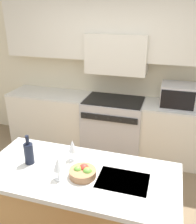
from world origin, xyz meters
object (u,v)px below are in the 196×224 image
at_px(microwave, 181,96).
at_px(fruit_bowl, 83,172).
at_px(wine_glass_near, 58,165).
at_px(range_stove, 113,126).
at_px(wine_glass_far, 72,147).
at_px(wine_bottle, 29,153).

distance_m(microwave, fruit_bowl, 2.15).
bearing_deg(fruit_bowl, microwave, 67.52).
bearing_deg(wine_glass_near, range_stove, 90.10).
bearing_deg(fruit_bowl, wine_glass_far, 130.77).
bearing_deg(wine_bottle, microwave, 54.67).
distance_m(range_stove, wine_bottle, 2.04).
relative_size(wine_glass_far, fruit_bowl, 0.90).
bearing_deg(wine_glass_near, wine_bottle, 158.90).
height_order(range_stove, wine_glass_near, wine_glass_near).
bearing_deg(wine_glass_near, wine_glass_far, 89.62).
relative_size(microwave, wine_glass_far, 2.76).
bearing_deg(microwave, wine_bottle, -125.33).
xyz_separation_m(microwave, wine_bottle, (-1.38, -1.94, -0.06)).
bearing_deg(fruit_bowl, wine_bottle, 175.67).
bearing_deg(wine_glass_far, wine_glass_near, -90.38).
distance_m(range_stove, wine_glass_far, 1.86).
bearing_deg(microwave, wine_glass_near, -115.73).
xyz_separation_m(microwave, fruit_bowl, (-0.82, -1.98, -0.13)).
bearing_deg(range_stove, wine_glass_far, -89.81).
relative_size(range_stove, microwave, 1.62).
xyz_separation_m(wine_glass_far, fruit_bowl, (0.18, -0.21, -0.11)).
bearing_deg(wine_glass_far, microwave, 60.51).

